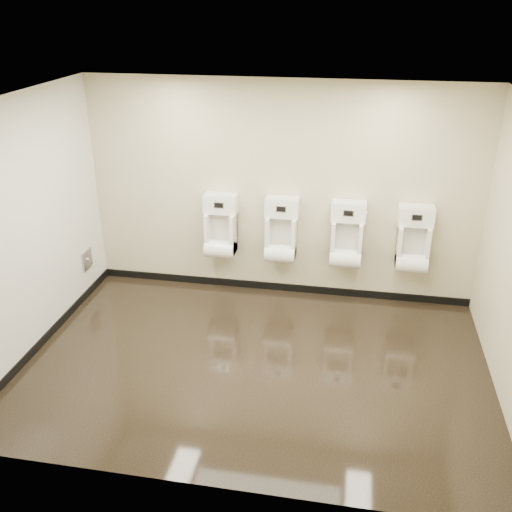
{
  "coord_description": "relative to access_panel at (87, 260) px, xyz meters",
  "views": [
    {
      "loc": [
        0.92,
        -5.09,
        3.69
      ],
      "look_at": [
        -0.1,
        0.55,
        1.04
      ],
      "focal_mm": 40.0,
      "sensor_mm": 36.0,
      "label": 1
    }
  ],
  "objects": [
    {
      "name": "tile_overlay_left",
      "position": [
        -0.01,
        -1.2,
        0.9
      ],
      "size": [
        0.01,
        3.5,
        2.8
      ],
      "primitive_type": "cube",
      "color": "white",
      "rests_on": "ground"
    },
    {
      "name": "skirting_back",
      "position": [
        2.48,
        0.54,
        -0.45
      ],
      "size": [
        5.0,
        0.02,
        0.1
      ],
      "primitive_type": "cube",
      "color": "black",
      "rests_on": "ground"
    },
    {
      "name": "ceiling",
      "position": [
        2.48,
        -1.2,
        2.3
      ],
      "size": [
        5.0,
        3.5,
        0.0
      ],
      "primitive_type": "cube",
      "color": "white"
    },
    {
      "name": "urinal_2",
      "position": [
        3.35,
        0.4,
        0.38
      ],
      "size": [
        0.44,
        0.33,
        0.82
      ],
      "color": "white",
      "rests_on": "back_wall"
    },
    {
      "name": "back_wall",
      "position": [
        2.48,
        0.55,
        0.9
      ],
      "size": [
        5.0,
        0.02,
        2.8
      ],
      "primitive_type": "cube",
      "color": "beige",
      "rests_on": "ground"
    },
    {
      "name": "urinal_3",
      "position": [
        4.17,
        0.4,
        0.38
      ],
      "size": [
        0.44,
        0.33,
        0.82
      ],
      "color": "white",
      "rests_on": "back_wall"
    },
    {
      "name": "urinal_0",
      "position": [
        1.72,
        0.4,
        0.38
      ],
      "size": [
        0.44,
        0.33,
        0.82
      ],
      "color": "white",
      "rests_on": "back_wall"
    },
    {
      "name": "ground",
      "position": [
        2.48,
        -1.2,
        -0.5
      ],
      "size": [
        5.0,
        3.5,
        0.0
      ],
      "primitive_type": "cube",
      "color": "black",
      "rests_on": "ground"
    },
    {
      "name": "front_wall",
      "position": [
        2.48,
        -2.95,
        0.9
      ],
      "size": [
        5.0,
        0.02,
        2.8
      ],
      "primitive_type": "cube",
      "color": "beige",
      "rests_on": "ground"
    },
    {
      "name": "urinal_1",
      "position": [
        2.52,
        0.4,
        0.38
      ],
      "size": [
        0.44,
        0.33,
        0.82
      ],
      "color": "white",
      "rests_on": "back_wall"
    },
    {
      "name": "skirting_left",
      "position": [
        -0.01,
        -1.2,
        -0.45
      ],
      "size": [
        0.02,
        3.5,
        0.1
      ],
      "primitive_type": "cube",
      "color": "black",
      "rests_on": "ground"
    },
    {
      "name": "left_wall",
      "position": [
        -0.02,
        -1.2,
        0.9
      ],
      "size": [
        0.02,
        3.5,
        2.8
      ],
      "primitive_type": "cube",
      "color": "beige",
      "rests_on": "ground"
    },
    {
      "name": "access_panel",
      "position": [
        0.0,
        0.0,
        0.0
      ],
      "size": [
        0.04,
        0.25,
        0.25
      ],
      "color": "#9E9EA3",
      "rests_on": "left_wall"
    }
  ]
}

